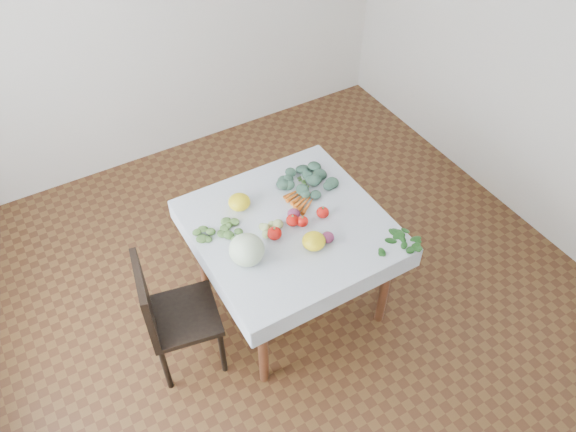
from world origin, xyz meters
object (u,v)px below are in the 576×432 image
table (290,236)px  heirloom_back (239,202)px  cabbage (247,250)px  carrot_bunch (302,198)px  chair (168,312)px

table → heirloom_back: bearing=125.1°
cabbage → carrot_bunch: bearing=27.1°
table → cabbage: size_ratio=4.98×
chair → heirloom_back: chair is taller
table → cabbage: bearing=-160.8°
heirloom_back → cabbage: bearing=-111.0°
table → heirloom_back: (-0.20, 0.28, 0.15)m
cabbage → heirloom_back: 0.43m
heirloom_back → carrot_bunch: bearing=-19.8°
heirloom_back → carrot_bunch: size_ratio=0.60×
table → chair: (-0.84, -0.04, -0.14)m
heirloom_back → carrot_bunch: (0.37, -0.13, -0.03)m
chair → cabbage: bearing=-9.1°
table → heirloom_back: 0.37m
cabbage → heirloom_back: (0.15, 0.40, -0.04)m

